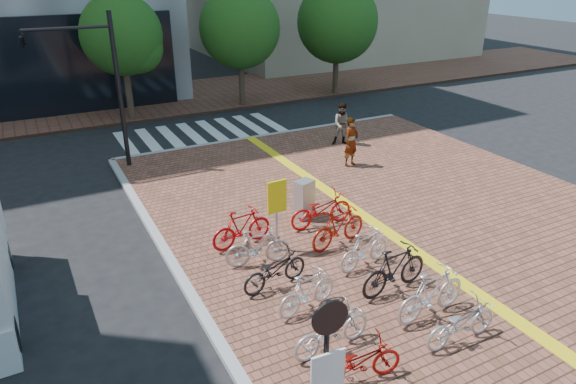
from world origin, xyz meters
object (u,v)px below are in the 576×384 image
bike_3 (275,270)px  bike_9 (365,249)px  bike_0 (359,361)px  bike_7 (431,294)px  bike_1 (332,330)px  notice_sign (327,364)px  bike_2 (307,291)px  utility_box (304,199)px  bike_4 (258,247)px  bike_5 (242,228)px  pedestrian_a (351,142)px  bike_6 (461,323)px  bike_11 (321,210)px  bike_8 (395,269)px  traffic_light_pole (76,65)px  bike_10 (339,227)px  yellow_sign (277,203)px  pedestrian_b (343,124)px

bike_3 → bike_9: bike_9 is taller
bike_0 → bike_7: (2.49, 0.86, 0.15)m
bike_1 → notice_sign: notice_sign is taller
bike_2 → utility_box: (2.19, 4.05, 0.11)m
bike_4 → bike_7: (2.47, -3.68, 0.08)m
bike_5 → pedestrian_a: (6.08, 3.71, 0.40)m
bike_6 → utility_box: bearing=0.9°
bike_1 → bike_11: 5.34m
bike_8 → bike_11: size_ratio=0.98×
bike_2 → bike_6: size_ratio=0.92×
utility_box → bike_8: bearing=-90.2°
bike_8 → traffic_light_pole: 12.89m
bike_1 → bike_8: size_ratio=0.93×
bike_8 → notice_sign: (-3.81, -3.09, 1.30)m
bike_7 → bike_11: (0.08, 4.77, -0.06)m
bike_0 → utility_box: 6.79m
bike_1 → bike_8: (2.39, 1.04, 0.11)m
bike_0 → bike_11: 6.19m
bike_4 → bike_5: (0.03, 1.11, 0.03)m
bike_10 → pedestrian_a: bearing=-47.9°
bike_9 → yellow_sign: size_ratio=0.83×
bike_0 → pedestrian_b: size_ratio=0.93×
bike_10 → notice_sign: 6.83m
pedestrian_b → notice_sign: size_ratio=0.60×
bike_9 → yellow_sign: (-1.62, 1.75, 0.91)m
bike_10 → pedestrian_a: (3.74, 4.94, 0.37)m
bike_1 → bike_0: bearing=175.1°
bike_6 → bike_11: bike_11 is taller
bike_5 → bike_3: bearing=170.9°
bike_9 → pedestrian_a: (3.73, 6.17, 0.43)m
bike_8 → pedestrian_a: pedestrian_a is taller
bike_0 → bike_1: 0.95m
bike_2 → bike_4: (-0.19, 2.23, 0.02)m
pedestrian_b → bike_11: bearing=-100.2°
pedestrian_a → bike_0: bearing=-140.9°
utility_box → bike_11: bearing=-76.8°
bike_4 → bike_8: 3.48m
bike_8 → utility_box: bearing=-5.6°
bike_4 → notice_sign: notice_sign is taller
bike_0 → notice_sign: notice_sign is taller
bike_0 → bike_3: 3.45m
pedestrian_a → bike_1: bearing=-143.8°
bike_1 → notice_sign: bearing=140.3°
bike_2 → pedestrian_b: 11.65m
bike_0 → bike_3: bike_3 is taller
bike_0 → bike_6: bearing=-81.4°
bike_7 → bike_8: (-0.10, 1.13, 0.00)m
bike_5 → bike_10: size_ratio=0.95×
bike_2 → notice_sign: size_ratio=0.54×
pedestrian_a → yellow_sign: yellow_sign is taller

